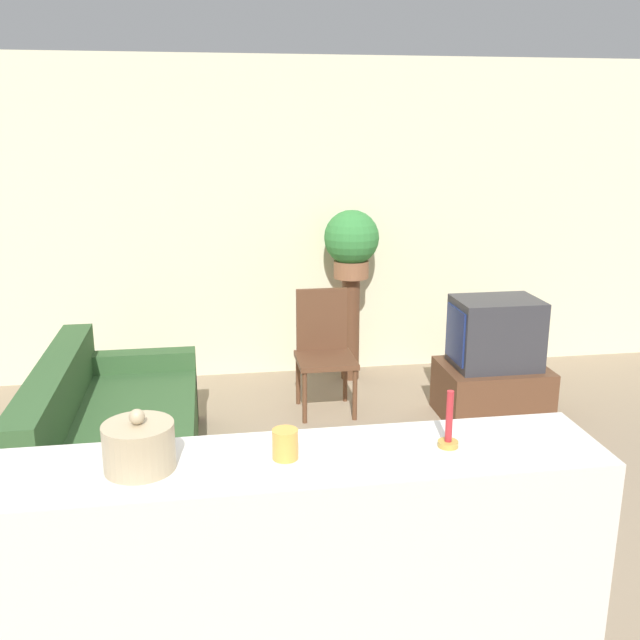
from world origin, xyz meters
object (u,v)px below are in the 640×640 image
potted_plant (351,241)px  decorative_bowl (139,446)px  couch (113,440)px  television (495,333)px  wooden_chair (324,346)px

potted_plant → decorative_bowl: potted_plant is taller
potted_plant → couch: bearing=-138.6°
couch → television: television is taller
couch → television: bearing=12.3°
decorative_bowl → potted_plant: bearing=68.7°
potted_plant → decorative_bowl: (-1.43, -3.65, -0.04)m
decorative_bowl → television: bearing=48.8°
couch → wooden_chair: 1.79m
potted_plant → television: bearing=-49.0°
television → decorative_bowl: bearing=-131.2°
wooden_chair → decorative_bowl: decorative_bowl is taller
couch → television: (2.70, 0.59, 0.39)m
wooden_chair → potted_plant: bearing=62.0°
television → decorative_bowl: decorative_bowl is taller
wooden_chair → potted_plant: 1.00m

